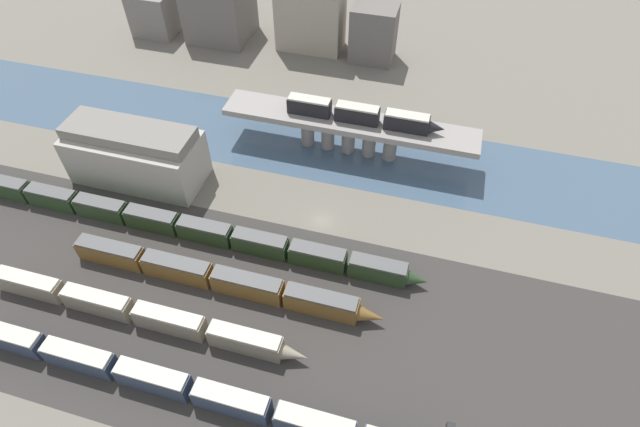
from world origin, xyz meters
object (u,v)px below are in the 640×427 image
at_px(train_yard_near, 200,392).
at_px(train_yard_far, 219,279).
at_px(warehouse_building, 136,154).
at_px(train_on_bridge, 363,115).
at_px(train_yard_mid, 140,313).
at_px(train_yard_outer, 184,227).

relative_size(train_yard_near, train_yard_far, 1.39).
distance_m(train_yard_far, warehouse_building, 34.11).
height_order(train_on_bridge, train_yard_mid, train_on_bridge).
bearing_deg(train_on_bridge, train_yard_far, -110.74).
xyz_separation_m(train_yard_near, train_yard_far, (-5.11, 18.85, 0.04)).
bearing_deg(train_yard_far, warehouse_building, 141.47).
distance_m(train_yard_mid, train_yard_outer, 18.66).
relative_size(train_on_bridge, train_yard_far, 0.59).
bearing_deg(train_yard_near, train_on_bridge, 80.21).
bearing_deg(warehouse_building, train_yard_near, -51.65).
bearing_deg(train_yard_far, train_yard_outer, 140.42).
distance_m(train_yard_near, warehouse_building, 51.12).
height_order(train_on_bridge, train_yard_outer, train_on_bridge).
bearing_deg(train_yard_outer, warehouse_building, 142.22).
relative_size(train_yard_near, train_yard_mid, 1.40).
height_order(train_yard_mid, train_yard_outer, train_yard_mid).
distance_m(train_yard_outer, warehouse_building, 20.13).
distance_m(train_yard_far, train_yard_outer, 14.16).
xyz_separation_m(train_on_bridge, warehouse_building, (-41.88, -19.46, -4.13)).
distance_m(train_yard_near, train_yard_mid, 17.33).
distance_m(train_yard_near, train_yard_far, 19.53).
bearing_deg(train_yard_far, train_yard_near, -74.83).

